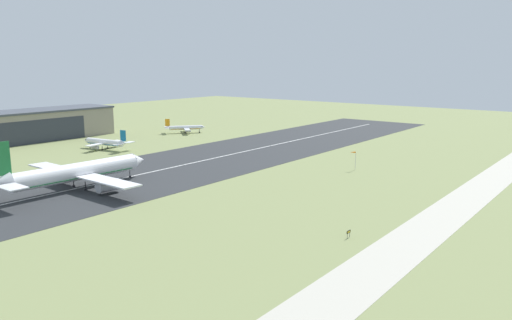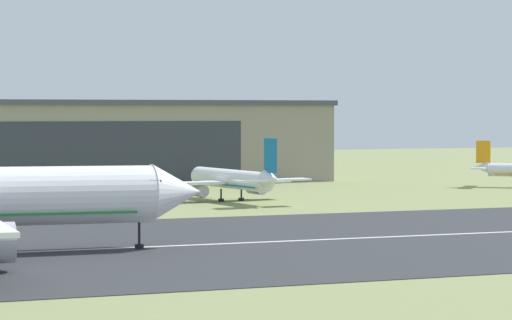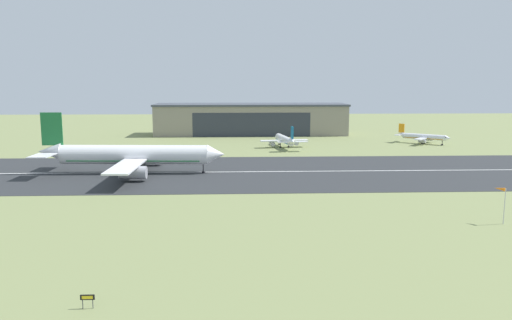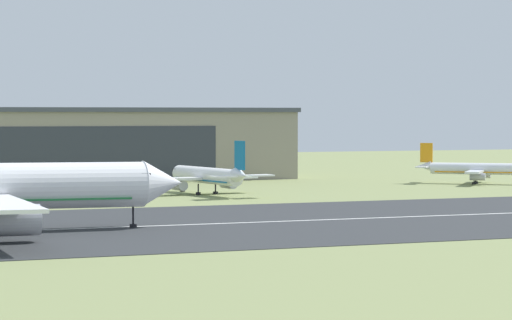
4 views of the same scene
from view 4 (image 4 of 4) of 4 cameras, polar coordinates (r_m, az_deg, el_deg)
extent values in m
plane|color=#7A8451|center=(92.19, 9.89, -6.13)|extent=(623.93, 623.93, 0.00)
cube|color=#2B2D30|center=(145.69, -2.56, -3.05)|extent=(383.93, 55.48, 0.06)
cube|color=silver|center=(145.69, -2.56, -3.03)|extent=(345.53, 0.70, 0.01)
cube|color=gray|center=(244.62, -8.76, 0.64)|extent=(89.85, 22.36, 13.72)
cube|color=#424751|center=(244.54, -8.77, 2.35)|extent=(90.85, 23.36, 0.90)
cube|color=#2D333D|center=(233.75, -8.13, 0.23)|extent=(53.91, 0.12, 10.98)
cone|color=white|center=(142.75, -4.43, -1.08)|extent=(4.86, 5.35, 5.30)
cube|color=black|center=(141.97, -5.44, -0.67)|extent=(1.18, 4.50, 0.45)
cylinder|color=#A8A8B2|center=(126.56, -11.68, -2.80)|extent=(6.93, 3.38, 3.31)
cylinder|color=black|center=(142.04, -5.80, -2.68)|extent=(0.24, 0.24, 2.56)
cylinder|color=black|center=(142.14, -5.80, -3.11)|extent=(0.84, 0.84, 0.44)
cylinder|color=silver|center=(234.17, 10.31, -0.41)|extent=(14.65, 12.53, 2.20)
cone|color=silver|center=(235.55, 7.93, -0.28)|extent=(3.30, 3.21, 1.98)
cube|color=orange|center=(234.20, 10.31, -0.55)|extent=(13.26, 11.37, 0.20)
cube|color=silver|center=(229.07, 10.24, -0.56)|extent=(7.12, 7.89, 0.40)
cylinder|color=#A8A8B2|center=(229.69, 10.39, -0.79)|extent=(3.08, 2.87, 1.36)
cube|color=silver|center=(239.24, 10.54, -0.45)|extent=(7.12, 7.89, 0.40)
cylinder|color=#A8A8B2|center=(238.58, 10.65, -0.68)|extent=(3.08, 2.87, 1.36)
cube|color=orange|center=(235.39, 8.02, 0.34)|extent=(2.03, 1.73, 3.74)
cube|color=silver|center=(232.81, 7.81, -0.32)|extent=(3.75, 3.93, 0.24)
cube|color=silver|center=(238.30, 8.03, -0.27)|extent=(3.75, 3.93, 0.24)
cylinder|color=black|center=(232.98, 10.23, -0.91)|extent=(0.24, 0.24, 1.81)
cylinder|color=black|center=(233.02, 10.23, -1.08)|extent=(0.84, 0.84, 0.44)
cylinder|color=black|center=(235.60, 10.31, -0.88)|extent=(0.24, 0.24, 1.81)
cylinder|color=black|center=(235.64, 10.31, -1.05)|extent=(0.84, 0.84, 0.44)
cylinder|color=white|center=(200.20, -2.34, -0.73)|extent=(5.65, 19.94, 2.70)
cone|color=white|center=(210.02, -3.78, -0.60)|extent=(3.03, 2.81, 2.70)
cone|color=white|center=(190.15, -0.70, -0.73)|extent=(2.89, 3.57, 2.43)
cube|color=black|center=(208.81, -3.61, -0.46)|extent=(2.43, 1.43, 0.44)
cube|color=#146B9E|center=(200.24, -2.34, -0.94)|extent=(5.21, 17.97, 0.20)
cube|color=white|center=(203.13, -1.08, -0.82)|extent=(8.27, 4.21, 0.40)
cylinder|color=#A8A8B2|center=(203.41, -1.32, -1.12)|extent=(2.18, 3.72, 1.67)
cube|color=white|center=(198.12, -3.74, -0.90)|extent=(8.27, 4.21, 0.40)
cylinder|color=#A8A8B2|center=(199.01, -3.66, -1.20)|extent=(2.18, 3.72, 1.67)
cube|color=#146B9E|center=(190.43, -0.77, 0.22)|extent=(0.72, 2.94, 4.59)
cube|color=white|center=(191.95, 0.17, -0.73)|extent=(4.47, 3.16, 0.24)
cube|color=white|center=(188.55, -1.61, -0.78)|extent=(4.47, 3.16, 0.24)
cylinder|color=black|center=(208.00, -3.47, -1.25)|extent=(0.24, 0.24, 1.82)
cylinder|color=black|center=(208.04, -3.47, -1.44)|extent=(0.84, 0.84, 0.44)
cylinder|color=black|center=(201.01, -1.92, -1.36)|extent=(0.24, 0.24, 1.82)
cylinder|color=black|center=(201.05, -1.92, -1.56)|extent=(0.84, 0.84, 0.44)
cylinder|color=black|center=(199.47, -2.73, -1.39)|extent=(0.24, 0.24, 1.82)
cylinder|color=black|center=(199.52, -2.73, -1.59)|extent=(0.84, 0.84, 0.44)
camera|label=1|loc=(65.76, -107.38, 20.54)|focal=35.00mm
camera|label=2|loc=(29.92, -3.02, 1.22)|focal=85.00mm
camera|label=3|loc=(49.69, 69.19, 14.50)|focal=35.00mm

